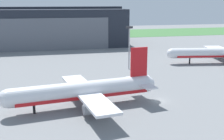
% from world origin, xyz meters
% --- Properties ---
extents(ground_plane, '(440.00, 440.00, 0.00)m').
position_xyz_m(ground_plane, '(0.00, 0.00, 0.00)').
color(ground_plane, slate).
extents(grass_field_strip, '(440.00, 56.00, 0.08)m').
position_xyz_m(grass_field_strip, '(0.00, 153.06, 0.04)').
color(grass_field_strip, '#41753E').
rests_on(grass_field_strip, ground_plane).
extents(maintenance_hangar, '(94.40, 39.18, 21.03)m').
position_xyz_m(maintenance_hangar, '(-29.99, 102.28, 10.05)').
color(maintenance_hangar, '#232833').
rests_on(maintenance_hangar, ground_plane).
extents(airliner_near_right, '(36.19, 30.82, 13.07)m').
position_xyz_m(airliner_near_right, '(-18.50, -0.06, 3.80)').
color(airliner_near_right, silver).
rests_on(airliner_near_right, ground_plane).
extents(apron_light_mast, '(2.40, 0.50, 15.33)m').
position_xyz_m(apron_light_mast, '(2.69, 34.62, 9.21)').
color(apron_light_mast, '#99999E').
rests_on(apron_light_mast, ground_plane).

